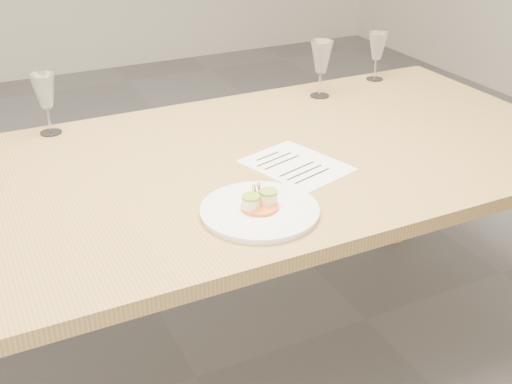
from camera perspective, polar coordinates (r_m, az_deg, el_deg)
name	(u,v)px	position (r m, az deg, el deg)	size (l,w,h in m)	color
ground	(196,377)	(2.19, -5.34, -16.08)	(7.00, 7.00, 0.00)	slate
dining_table	(185,193)	(1.78, -6.30, -0.07)	(2.40, 1.00, 0.75)	#AE8A4C
dinner_plate	(260,210)	(1.53, 0.35, -1.58)	(0.29, 0.29, 0.07)	white
recipe_sheet	(296,165)	(1.78, 3.61, 2.40)	(0.28, 0.32, 0.00)	white
wine_glass_1	(45,93)	(2.04, -18.28, 8.39)	(0.08, 0.08, 0.19)	white
wine_glass_2	(321,58)	(2.27, 5.83, 11.75)	(0.08, 0.08, 0.20)	white
wine_glass_3	(377,47)	(2.49, 10.74, 12.55)	(0.07, 0.07, 0.18)	white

